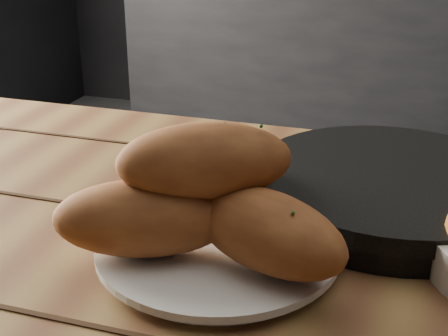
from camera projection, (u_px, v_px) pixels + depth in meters
The scene contains 4 objects.
counter at pixel (446, 55), 2.74m from camera, with size 2.80×0.60×0.90m, color black.
plate at pixel (218, 249), 0.62m from camera, with size 0.24×0.24×0.02m.
bread_rolls at pixel (211, 198), 0.60m from camera, with size 0.30×0.25×0.12m.
skillet at pixel (392, 189), 0.72m from camera, with size 0.45×0.32×0.05m.
Camera 1 is at (-0.12, -1.19, 1.08)m, focal length 50.00 mm.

